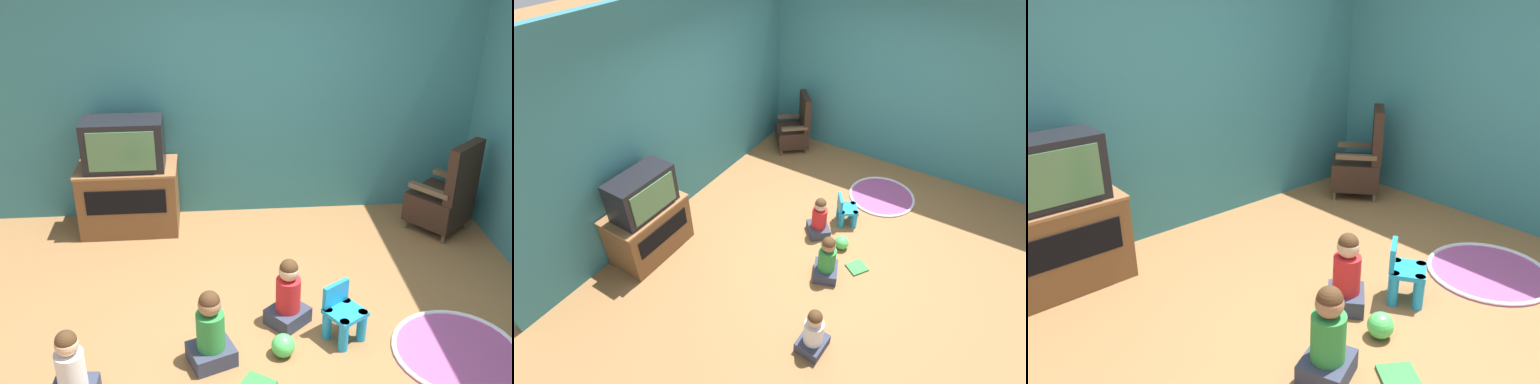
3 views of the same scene
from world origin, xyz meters
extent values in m
plane|color=olive|center=(0.00, 0.00, 0.00)|extent=(30.00, 30.00, 0.00)
cube|color=teal|center=(-0.36, 2.12, 1.41)|extent=(5.29, 0.12, 2.83)
cube|color=brown|center=(-1.39, 1.77, 0.34)|extent=(0.95, 0.54, 0.68)
cube|color=#90603A|center=(-1.39, 1.77, 0.67)|extent=(0.97, 0.55, 0.02)
cube|color=black|center=(-1.39, 1.49, 0.42)|extent=(0.76, 0.01, 0.25)
cube|color=black|center=(-1.39, 1.73, 0.93)|extent=(0.76, 0.38, 0.49)
cube|color=#47754C|center=(-1.39, 1.53, 0.93)|extent=(0.62, 0.02, 0.38)
cylinder|color=brown|center=(1.75, 1.81, 0.05)|extent=(0.04, 0.04, 0.10)
cylinder|color=brown|center=(1.40, 1.53, 0.05)|extent=(0.04, 0.04, 0.10)
cylinder|color=brown|center=(2.02, 1.48, 0.05)|extent=(0.04, 0.04, 0.10)
cylinder|color=brown|center=(1.68, 1.20, 0.05)|extent=(0.04, 0.04, 0.10)
cube|color=black|center=(1.71, 1.50, 0.25)|extent=(0.72, 0.72, 0.30)
cube|color=black|center=(1.85, 1.34, 0.69)|extent=(0.45, 0.39, 0.58)
cube|color=brown|center=(1.88, 1.65, 0.50)|extent=(0.33, 0.38, 0.05)
cube|color=brown|center=(1.54, 1.36, 0.50)|extent=(0.33, 0.38, 0.05)
cylinder|color=#1E99DB|center=(0.37, -0.24, 0.13)|extent=(0.07, 0.07, 0.26)
cylinder|color=#1E99DB|center=(0.53, -0.14, 0.13)|extent=(0.07, 0.07, 0.26)
cylinder|color=#1E99DB|center=(0.28, -0.09, 0.13)|extent=(0.07, 0.07, 0.26)
cylinder|color=#1E99DB|center=(0.44, 0.01, 0.13)|extent=(0.07, 0.07, 0.26)
cube|color=#1E99DB|center=(0.40, -0.12, 0.24)|extent=(0.36, 0.36, 0.04)
cube|color=#1E99DB|center=(0.34, -0.02, 0.35)|extent=(0.22, 0.16, 0.18)
cylinder|color=#A54C8C|center=(1.22, -0.34, 0.01)|extent=(0.97, 0.97, 0.01)
torus|color=silver|center=(1.22, -0.34, 0.01)|extent=(0.97, 0.97, 0.04)
cube|color=#33384C|center=(0.00, 0.11, 0.07)|extent=(0.40, 0.39, 0.13)
cylinder|color=red|center=(0.00, 0.11, 0.27)|extent=(0.20, 0.20, 0.28)
sphere|color=#D8AD8C|center=(0.00, 0.11, 0.48)|extent=(0.16, 0.16, 0.16)
sphere|color=#472D19|center=(0.00, 0.11, 0.51)|extent=(0.15, 0.15, 0.15)
cylinder|color=silver|center=(-1.53, -0.59, 0.27)|extent=(0.19, 0.19, 0.28)
sphere|color=#D8AD8C|center=(-1.53, -0.59, 0.48)|extent=(0.16, 0.16, 0.16)
sphere|color=#472D19|center=(-1.53, -0.59, 0.51)|extent=(0.14, 0.14, 0.14)
cube|color=#33384C|center=(-0.61, -0.29, 0.07)|extent=(0.39, 0.37, 0.14)
cylinder|color=#2D8C3F|center=(-0.61, -0.29, 0.28)|extent=(0.20, 0.20, 0.29)
sphere|color=#9E7051|center=(-0.61, -0.29, 0.51)|extent=(0.17, 0.17, 0.17)
sphere|color=#472D19|center=(-0.61, -0.29, 0.54)|extent=(0.15, 0.15, 0.15)
sphere|color=#4CCC59|center=(-0.08, -0.27, 0.09)|extent=(0.18, 0.18, 0.18)
camera|label=1|loc=(-0.56, -3.68, 3.05)|focal=42.00mm
camera|label=2|loc=(-3.64, -1.42, 3.74)|focal=28.00mm
camera|label=3|loc=(-2.34, -1.86, 2.10)|focal=35.00mm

